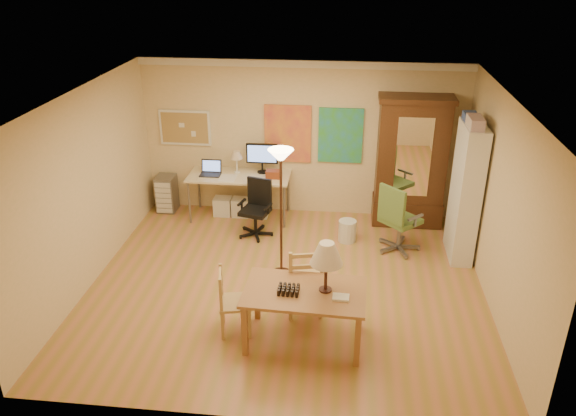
# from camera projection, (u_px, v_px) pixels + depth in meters

# --- Properties ---
(floor) EXTENTS (5.50, 5.50, 0.00)m
(floor) POSITION_uv_depth(u_px,v_px,m) (286.00, 285.00, 7.96)
(floor) COLOR #A4813A
(floor) RESTS_ON ground
(crown_molding) EXTENTS (5.50, 0.08, 0.12)m
(crown_molding) POSITION_uv_depth(u_px,v_px,m) (303.00, 64.00, 9.05)
(crown_molding) COLOR white
(crown_molding) RESTS_ON floor
(corkboard) EXTENTS (0.90, 0.04, 0.62)m
(corkboard) POSITION_uv_depth(u_px,v_px,m) (185.00, 128.00, 9.75)
(corkboard) COLOR tan
(corkboard) RESTS_ON floor
(art_panel_left) EXTENTS (0.80, 0.04, 1.00)m
(art_panel_left) POSITION_uv_depth(u_px,v_px,m) (288.00, 134.00, 9.59)
(art_panel_left) COLOR yellow
(art_panel_left) RESTS_ON floor
(art_panel_right) EXTENTS (0.75, 0.04, 0.95)m
(art_panel_right) POSITION_uv_depth(u_px,v_px,m) (340.00, 136.00, 9.50)
(art_panel_right) COLOR teal
(art_panel_right) RESTS_ON floor
(dining_table) EXTENTS (1.46, 0.92, 1.34)m
(dining_table) POSITION_uv_depth(u_px,v_px,m) (312.00, 281.00, 6.49)
(dining_table) COLOR olive
(dining_table) RESTS_ON floor
(ladder_chair_back) EXTENTS (0.54, 0.53, 0.99)m
(ladder_chair_back) POSITION_uv_depth(u_px,v_px,m) (304.00, 282.00, 7.19)
(ladder_chair_back) COLOR tan
(ladder_chair_back) RESTS_ON floor
(ladder_chair_left) EXTENTS (0.46, 0.47, 0.87)m
(ladder_chair_left) POSITION_uv_depth(u_px,v_px,m) (233.00, 303.00, 6.86)
(ladder_chair_left) COLOR tan
(ladder_chair_left) RESTS_ON floor
(torchiere_lamp) EXTENTS (0.35, 0.35, 1.93)m
(torchiere_lamp) POSITION_uv_depth(u_px,v_px,m) (281.00, 176.00, 7.57)
(torchiere_lamp) COLOR #3B2317
(torchiere_lamp) RESTS_ON floor
(computer_desk) EXTENTS (1.74, 0.76, 1.32)m
(computer_desk) POSITION_uv_depth(u_px,v_px,m) (242.00, 191.00, 9.80)
(computer_desk) COLOR beige
(computer_desk) RESTS_ON floor
(office_chair_black) EXTENTS (0.58, 0.58, 0.95)m
(office_chair_black) POSITION_uv_depth(u_px,v_px,m) (256.00, 221.00, 9.25)
(office_chair_black) COLOR black
(office_chair_black) RESTS_ON floor
(office_chair_green) EXTENTS (0.72, 0.72, 1.12)m
(office_chair_green) POSITION_uv_depth(u_px,v_px,m) (398.00, 233.00, 8.75)
(office_chair_green) COLOR slate
(office_chair_green) RESTS_ON floor
(drawer_cart) EXTENTS (0.33, 0.39, 0.65)m
(drawer_cart) POSITION_uv_depth(u_px,v_px,m) (167.00, 193.00, 10.09)
(drawer_cart) COLOR slate
(drawer_cart) RESTS_ON floor
(armoire) EXTENTS (1.21, 0.57, 2.22)m
(armoire) POSITION_uv_depth(u_px,v_px,m) (410.00, 170.00, 9.38)
(armoire) COLOR #3B2410
(armoire) RESTS_ON floor
(bookshelf) EXTENTS (0.31, 0.83, 2.09)m
(bookshelf) POSITION_uv_depth(u_px,v_px,m) (465.00, 193.00, 8.32)
(bookshelf) COLOR white
(bookshelf) RESTS_ON floor
(wastebin) EXTENTS (0.29, 0.29, 0.36)m
(wastebin) POSITION_uv_depth(u_px,v_px,m) (347.00, 231.00, 9.08)
(wastebin) COLOR silver
(wastebin) RESTS_ON floor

